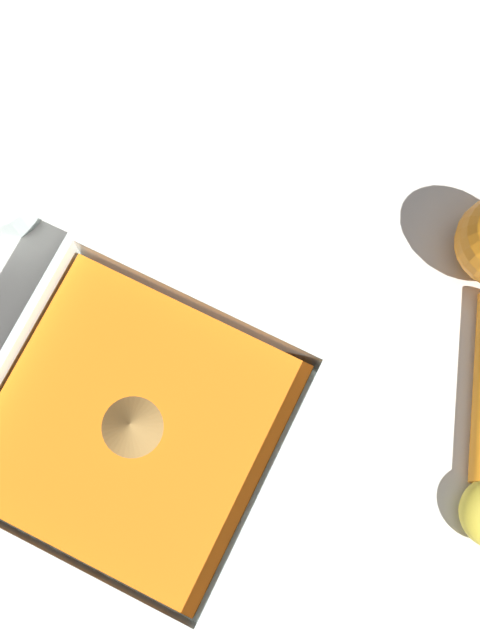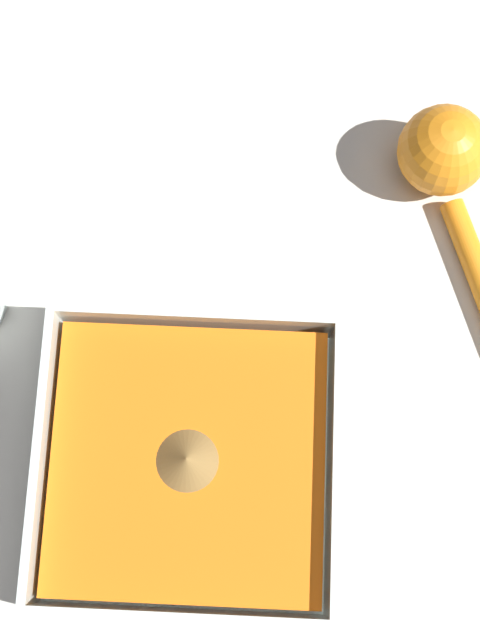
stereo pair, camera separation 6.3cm
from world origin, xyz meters
The scene contains 2 objects.
ground_plane centered at (0.00, 0.00, 0.00)m, with size 4.00×4.00×0.00m, color beige.
square_dish centered at (0.02, 0.02, 0.02)m, with size 0.20×0.20×0.06m.
Camera 1 is at (-0.08, 0.06, 0.64)m, focal length 50.00 mm.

